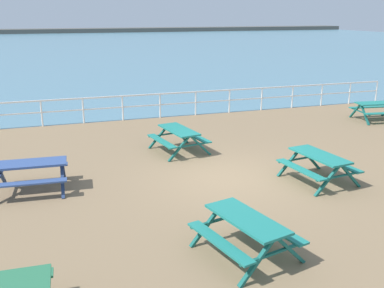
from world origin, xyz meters
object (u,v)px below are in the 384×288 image
(picnic_table_mid_centre, at_px, (31,169))
(picnic_table_far_left, at_px, (246,227))
(picnic_table_near_right, at_px, (179,135))
(picnic_table_seaward, at_px, (377,107))
(picnic_table_far_right, at_px, (319,161))

(picnic_table_mid_centre, height_order, picnic_table_far_left, same)
(picnic_table_near_right, bearing_deg, picnic_table_seaward, -90.37)
(picnic_table_mid_centre, xyz_separation_m, picnic_table_far_left, (3.93, -4.61, 0.00))
(picnic_table_far_right, height_order, picnic_table_seaward, same)
(picnic_table_mid_centre, bearing_deg, picnic_table_far_left, -45.74)
(picnic_table_near_right, bearing_deg, picnic_table_far_left, 164.43)
(picnic_table_mid_centre, xyz_separation_m, picnic_table_seaward, (13.87, 3.60, 0.00))
(picnic_table_near_right, xyz_separation_m, picnic_table_seaward, (9.30, 1.58, 0.00))
(picnic_table_mid_centre, relative_size, picnic_table_seaward, 0.95)
(picnic_table_far_left, relative_size, picnic_table_far_right, 1.06)
(picnic_table_near_right, height_order, picnic_table_far_right, same)
(picnic_table_near_right, height_order, picnic_table_mid_centre, same)
(picnic_table_far_right, bearing_deg, picnic_table_near_right, 29.57)
(picnic_table_near_right, xyz_separation_m, picnic_table_far_left, (-0.64, -6.62, 0.00))
(picnic_table_near_right, distance_m, picnic_table_far_right, 4.72)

